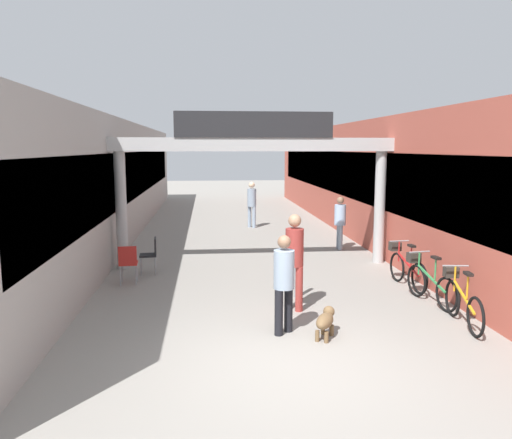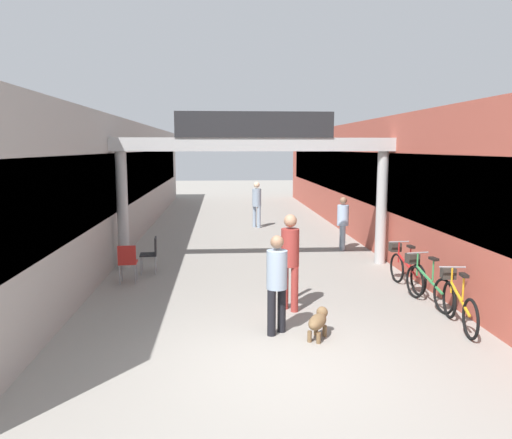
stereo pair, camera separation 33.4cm
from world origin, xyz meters
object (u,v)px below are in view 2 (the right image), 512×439
at_px(pedestrian_elderly_walking, 257,201).
at_px(bicycle_red_third, 405,268).
at_px(pedestrian_companion, 290,255).
at_px(bicycle_green_second, 426,282).
at_px(cafe_chair_red_nearer, 128,260).
at_px(cafe_chair_black_farther, 152,252).
at_px(pedestrian_carrying_crate, 343,220).
at_px(pedestrian_with_dog, 277,278).
at_px(dog_on_leash, 318,321).
at_px(bollard_post_metal, 294,273).
at_px(bicycle_orange_nearest, 457,301).

relative_size(pedestrian_elderly_walking, bicycle_red_third, 1.04).
distance_m(pedestrian_companion, bicycle_green_second, 2.80).
bearing_deg(pedestrian_companion, cafe_chair_red_nearer, 148.07).
distance_m(bicycle_green_second, cafe_chair_red_nearer, 6.41).
xyz_separation_m(bicycle_green_second, cafe_chair_black_farther, (-5.71, 2.81, 0.10)).
bearing_deg(pedestrian_carrying_crate, cafe_chair_black_farther, -155.12).
bearing_deg(bicycle_red_third, pedestrian_companion, -153.19).
distance_m(pedestrian_with_dog, dog_on_leash, 0.95).
xyz_separation_m(dog_on_leash, cafe_chair_black_farther, (-3.25, 4.44, 0.25)).
distance_m(pedestrian_with_dog, pedestrian_carrying_crate, 7.21).
bearing_deg(pedestrian_carrying_crate, bicycle_red_third, -84.56).
bearing_deg(bollard_post_metal, cafe_chair_red_nearer, 159.48).
relative_size(bollard_post_metal, cafe_chair_red_nearer, 1.17).
relative_size(pedestrian_elderly_walking, bicycle_orange_nearest, 1.04).
height_order(pedestrian_elderly_walking, cafe_chair_red_nearer, pedestrian_elderly_walking).
bearing_deg(pedestrian_with_dog, cafe_chair_black_farther, 121.80).
distance_m(bicycle_orange_nearest, bicycle_green_second, 1.23).
bearing_deg(pedestrian_companion, cafe_chair_black_farther, 134.64).
xyz_separation_m(pedestrian_with_dog, pedestrian_elderly_walking, (0.46, 11.08, 0.07)).
distance_m(pedestrian_carrying_crate, dog_on_leash, 7.25).
bearing_deg(pedestrian_elderly_walking, bollard_post_metal, -89.32).
xyz_separation_m(bicycle_red_third, cafe_chair_black_farther, (-5.73, 1.63, 0.10)).
bearing_deg(bicycle_red_third, pedestrian_with_dog, -140.61).
xyz_separation_m(pedestrian_carrying_crate, dog_on_leash, (-2.09, -6.92, -0.62)).
height_order(pedestrian_with_dog, bicycle_orange_nearest, pedestrian_with_dog).
bearing_deg(cafe_chair_black_farther, pedestrian_carrying_crate, 24.88).
xyz_separation_m(bicycle_green_second, cafe_chair_red_nearer, (-6.12, 1.91, 0.10)).
bearing_deg(dog_on_leash, pedestrian_companion, 100.78).
bearing_deg(cafe_chair_black_farther, bicycle_orange_nearest, -35.10).
xyz_separation_m(bicycle_orange_nearest, bollard_post_metal, (-2.58, 1.80, 0.09)).
bearing_deg(bicycle_orange_nearest, bicycle_red_third, 90.52).
bearing_deg(bollard_post_metal, pedestrian_carrying_crate, 65.38).
bearing_deg(bicycle_red_third, dog_on_leash, -131.39).
bearing_deg(bicycle_orange_nearest, bicycle_green_second, 92.08).
bearing_deg(bicycle_green_second, dog_on_leash, -146.43).
distance_m(pedestrian_with_dog, bollard_post_metal, 2.08).
distance_m(bicycle_red_third, cafe_chair_black_farther, 5.96).
distance_m(bicycle_orange_nearest, cafe_chair_red_nearer, 6.92).
bearing_deg(pedestrian_carrying_crate, cafe_chair_red_nearer, -149.58).
bearing_deg(bollard_post_metal, pedestrian_companion, -104.05).
relative_size(pedestrian_carrying_crate, cafe_chair_red_nearer, 1.79).
bearing_deg(pedestrian_carrying_crate, bicycle_green_second, -86.02).
height_order(pedestrian_companion, dog_on_leash, pedestrian_companion).
relative_size(pedestrian_with_dog, dog_on_leash, 2.52).
distance_m(pedestrian_with_dog, pedestrian_elderly_walking, 11.09).
xyz_separation_m(dog_on_leash, bicycle_orange_nearest, (2.50, 0.40, 0.15)).
bearing_deg(bicycle_orange_nearest, pedestrian_elderly_walking, 103.81).
distance_m(bicycle_orange_nearest, bicycle_red_third, 2.41).
relative_size(pedestrian_companion, pedestrian_carrying_crate, 1.15).
relative_size(pedestrian_elderly_walking, dog_on_leash, 2.68).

